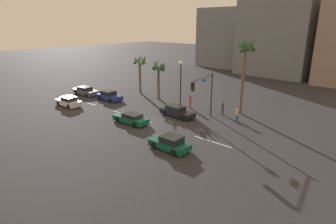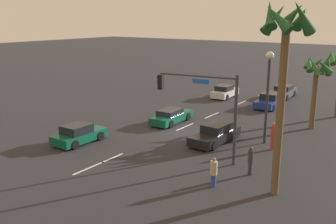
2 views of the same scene
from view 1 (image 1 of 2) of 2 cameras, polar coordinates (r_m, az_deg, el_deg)
name	(u,v)px [view 1 (image 1 of 2)]	position (r m, az deg, el deg)	size (l,w,h in m)	color
ground_plane	(151,122)	(33.47, -3.58, -2.15)	(220.00, 220.00, 0.00)	#28282D
lane_stripe_0	(70,97)	(47.37, -19.32, 2.84)	(2.19, 0.14, 0.01)	silver
lane_stripe_1	(91,104)	(42.61, -15.43, 1.61)	(2.31, 0.14, 0.01)	silver
lane_stripe_2	(120,113)	(37.54, -9.86, -0.15)	(2.58, 0.14, 0.01)	silver
lane_stripe_3	(144,120)	(34.24, -4.95, -1.71)	(2.54, 0.14, 0.01)	silver
lane_stripe_4	(203,139)	(29.04, 7.09, -5.43)	(1.93, 0.14, 0.01)	silver
lane_stripe_5	(220,144)	(28.05, 10.59, -6.47)	(2.46, 0.14, 0.01)	silver
car_0	(177,112)	(35.46, 1.82, 0.10)	(4.75, 2.00, 1.36)	black
car_1	(170,143)	(26.28, 0.43, -6.37)	(3.96, 1.93, 1.37)	#0F5138
car_2	(131,119)	(33.29, -7.54, -1.32)	(4.64, 1.95, 1.23)	#0F5138
car_3	(68,102)	(42.30, -19.64, 2.00)	(4.18, 1.98, 1.40)	silver
car_4	(109,96)	(43.96, -11.89, 3.24)	(4.26, 2.01, 1.43)	navy
car_5	(86,91)	(48.20, -16.45, 4.12)	(4.71, 2.04, 1.33)	#474C51
traffic_signal	(205,90)	(33.47, 7.55, 4.56)	(0.97, 5.38, 5.56)	#38383D
streetlamp	(181,76)	(37.90, 2.61, 7.35)	(0.56, 0.56, 6.54)	#2D2D33
pedestrian_0	(190,101)	(38.82, 4.57, 2.23)	(0.49, 0.49, 1.93)	#BF3833
pedestrian_1	(223,108)	(36.67, 11.10, 0.82)	(0.41, 0.41, 1.70)	#333338
pedestrian_2	(237,114)	(34.72, 13.93, -0.44)	(0.44, 0.44, 1.63)	#2D478C
palm_tree_0	(140,64)	(46.95, -5.72, 9.75)	(2.45, 2.83, 6.54)	brown
palm_tree_1	(245,57)	(36.39, 15.43, 10.79)	(2.40, 2.70, 9.69)	brown
palm_tree_2	(159,69)	(42.98, -1.90, 8.72)	(2.70, 2.42, 6.23)	brown
building_0	(238,38)	(81.30, 14.02, 14.52)	(15.33, 17.21, 15.12)	slate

